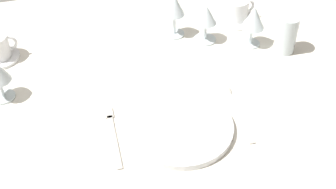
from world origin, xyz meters
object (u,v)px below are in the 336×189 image
object	(u,v)px
dinner_plate	(180,127)
wine_glass_left	(175,8)
fork_outer	(113,134)
wine_glass_far	(254,19)
wine_glass_right	(206,17)
spoon_soup	(234,106)
drink_tumbler	(286,36)
coffee_cup_left	(237,9)

from	to	relation	value
dinner_plate	wine_glass_left	world-z (taller)	wine_glass_left
fork_outer	wine_glass_far	world-z (taller)	wine_glass_far
wine_glass_right	wine_glass_far	bearing A→B (deg)	-24.26
spoon_soup	drink_tumbler	distance (m)	0.32
spoon_soup	drink_tumbler	world-z (taller)	drink_tumbler
coffee_cup_left	wine_glass_left	distance (m)	0.24
dinner_plate	spoon_soup	xyz separation A→B (m)	(0.17, 0.04, -0.01)
wine_glass_left	drink_tumbler	distance (m)	0.36
dinner_plate	spoon_soup	world-z (taller)	dinner_plate
fork_outer	spoon_soup	size ratio (longest dim) A/B	0.96
coffee_cup_left	fork_outer	bearing A→B (deg)	-140.14
wine_glass_far	dinner_plate	bearing A→B (deg)	-136.82
coffee_cup_left	dinner_plate	bearing A→B (deg)	-126.42
fork_outer	dinner_plate	bearing A→B (deg)	-9.60
fork_outer	wine_glass_far	size ratio (longest dim) A/B	1.58
dinner_plate	drink_tumbler	distance (m)	0.49
wine_glass_right	wine_glass_far	xyz separation A→B (m)	(0.13, -0.06, 0.01)
wine_glass_left	wine_glass_far	size ratio (longest dim) A/B	1.05
fork_outer	wine_glass_left	world-z (taller)	wine_glass_left
dinner_plate	drink_tumbler	bearing A→B (deg)	30.77
spoon_soup	wine_glass_right	world-z (taller)	wine_glass_right
spoon_soup	wine_glass_left	distance (m)	0.40
wine_glass_far	wine_glass_left	bearing A→B (deg)	151.90
coffee_cup_left	wine_glass_right	size ratio (longest dim) A/B	0.83
drink_tumbler	wine_glass_left	bearing A→B (deg)	150.38
fork_outer	wine_glass_right	size ratio (longest dim) A/B	1.71
fork_outer	drink_tumbler	bearing A→B (deg)	20.34
wine_glass_right	drink_tumbler	distance (m)	0.25
spoon_soup	wine_glass_far	bearing A→B (deg)	59.08
dinner_plate	spoon_soup	distance (m)	0.17
fork_outer	drink_tumbler	world-z (taller)	drink_tumbler
wine_glass_right	drink_tumbler	world-z (taller)	wine_glass_right
wine_glass_far	drink_tumbler	world-z (taller)	wine_glass_far
fork_outer	spoon_soup	xyz separation A→B (m)	(0.34, 0.01, 0.00)
spoon_soup	coffee_cup_left	bearing A→B (deg)	68.05
fork_outer	wine_glass_left	distance (m)	0.49
dinner_plate	wine_glass_left	bearing A→B (deg)	76.07
coffee_cup_left	wine_glass_far	world-z (taller)	wine_glass_far
wine_glass_right	wine_glass_left	bearing A→B (deg)	146.54
wine_glass_left	spoon_soup	bearing A→B (deg)	-80.50
coffee_cup_left	spoon_soup	bearing A→B (deg)	-111.95
wine_glass_right	spoon_soup	bearing A→B (deg)	-94.20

